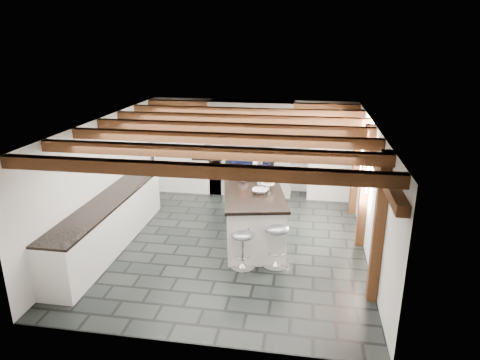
% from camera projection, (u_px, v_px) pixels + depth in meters
% --- Properties ---
extents(ground, '(6.00, 6.00, 0.00)m').
position_uv_depth(ground, '(232.00, 240.00, 8.29)').
color(ground, black).
rests_on(ground, ground).
extents(room_shell, '(6.00, 6.03, 6.00)m').
position_uv_depth(room_shell, '(216.00, 165.00, 9.37)').
color(room_shell, white).
rests_on(room_shell, ground).
extents(range_cooker, '(1.00, 0.63, 0.99)m').
position_uv_depth(range_cooker, '(251.00, 175.00, 10.65)').
color(range_cooker, black).
rests_on(range_cooker, ground).
extents(kitchen_island, '(1.47, 2.25, 1.37)m').
position_uv_depth(kitchen_island, '(253.00, 216.00, 8.10)').
color(kitchen_island, white).
rests_on(kitchen_island, ground).
extents(bar_stool_near, '(0.51, 0.51, 0.90)m').
position_uv_depth(bar_stool_near, '(277.00, 236.00, 7.20)').
color(bar_stool_near, silver).
rests_on(bar_stool_near, ground).
extents(bar_stool_far, '(0.49, 0.49, 0.78)m').
position_uv_depth(bar_stool_far, '(243.00, 241.00, 7.15)').
color(bar_stool_far, silver).
rests_on(bar_stool_far, ground).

